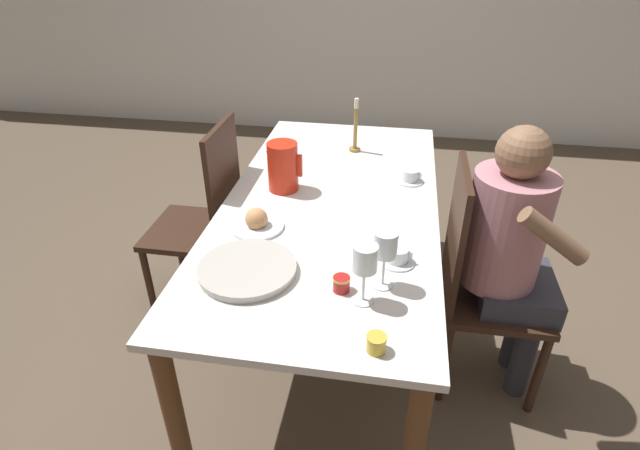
{
  "coord_description": "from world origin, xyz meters",
  "views": [
    {
      "loc": [
        0.27,
        -1.89,
        1.77
      ],
      "look_at": [
        0.0,
        -0.28,
        0.77
      ],
      "focal_mm": 28.0,
      "sensor_mm": 36.0,
      "label": 1
    }
  ],
  "objects_px": {
    "chair_person_side": "(478,280)",
    "candlestick_tall": "(355,132)",
    "teacup_near_person": "(398,256)",
    "jam_jar_amber": "(376,343)",
    "serving_tray": "(247,269)",
    "chair_opposite": "(206,218)",
    "bread_plate": "(257,222)",
    "jam_jar_red": "(341,283)",
    "red_pitcher": "(283,166)",
    "wine_glass_water": "(385,246)",
    "person_seated": "(511,246)",
    "teacup_across": "(410,177)",
    "wine_glass_juice": "(365,261)"
  },
  "relations": [
    {
      "from": "teacup_near_person",
      "to": "jam_jar_amber",
      "type": "distance_m",
      "value": 0.44
    },
    {
      "from": "person_seated",
      "to": "serving_tray",
      "type": "height_order",
      "value": "person_seated"
    },
    {
      "from": "bread_plate",
      "to": "candlestick_tall",
      "type": "relative_size",
      "value": 0.76
    },
    {
      "from": "chair_person_side",
      "to": "teacup_across",
      "type": "height_order",
      "value": "chair_person_side"
    },
    {
      "from": "chair_person_side",
      "to": "teacup_across",
      "type": "bearing_deg",
      "value": -145.61
    },
    {
      "from": "serving_tray",
      "to": "bread_plate",
      "type": "bearing_deg",
      "value": 99.24
    },
    {
      "from": "wine_glass_water",
      "to": "candlestick_tall",
      "type": "xyz_separation_m",
      "value": [
        -0.21,
        1.12,
        -0.05
      ]
    },
    {
      "from": "jam_jar_amber",
      "to": "wine_glass_juice",
      "type": "bearing_deg",
      "value": 105.12
    },
    {
      "from": "teacup_near_person",
      "to": "jam_jar_amber",
      "type": "height_order",
      "value": "teacup_near_person"
    },
    {
      "from": "wine_glass_water",
      "to": "serving_tray",
      "type": "relative_size",
      "value": 0.61
    },
    {
      "from": "red_pitcher",
      "to": "chair_person_side",
      "type": "bearing_deg",
      "value": -17.14
    },
    {
      "from": "wine_glass_water",
      "to": "wine_glass_juice",
      "type": "distance_m",
      "value": 0.11
    },
    {
      "from": "person_seated",
      "to": "wine_glass_juice",
      "type": "height_order",
      "value": "person_seated"
    },
    {
      "from": "jam_jar_amber",
      "to": "candlestick_tall",
      "type": "distance_m",
      "value": 1.44
    },
    {
      "from": "chair_person_side",
      "to": "candlestick_tall",
      "type": "bearing_deg",
      "value": -141.96
    },
    {
      "from": "teacup_near_person",
      "to": "jam_jar_red",
      "type": "distance_m",
      "value": 0.26
    },
    {
      "from": "red_pitcher",
      "to": "wine_glass_juice",
      "type": "xyz_separation_m",
      "value": [
        0.43,
        -0.72,
        0.04
      ]
    },
    {
      "from": "candlestick_tall",
      "to": "bread_plate",
      "type": "bearing_deg",
      "value": -109.82
    },
    {
      "from": "red_pitcher",
      "to": "jam_jar_red",
      "type": "height_order",
      "value": "red_pitcher"
    },
    {
      "from": "chair_person_side",
      "to": "person_seated",
      "type": "bearing_deg",
      "value": 85.23
    },
    {
      "from": "wine_glass_water",
      "to": "chair_person_side",
      "type": "bearing_deg",
      "value": 43.46
    },
    {
      "from": "wine_glass_water",
      "to": "bread_plate",
      "type": "relative_size",
      "value": 0.97
    },
    {
      "from": "teacup_near_person",
      "to": "candlestick_tall",
      "type": "height_order",
      "value": "candlestick_tall"
    },
    {
      "from": "serving_tray",
      "to": "chair_opposite",
      "type": "bearing_deg",
      "value": 122.78
    },
    {
      "from": "jam_jar_amber",
      "to": "jam_jar_red",
      "type": "relative_size",
      "value": 1.0
    },
    {
      "from": "jam_jar_red",
      "to": "serving_tray",
      "type": "bearing_deg",
      "value": 172.99
    },
    {
      "from": "chair_opposite",
      "to": "bread_plate",
      "type": "distance_m",
      "value": 0.58
    },
    {
      "from": "teacup_across",
      "to": "teacup_near_person",
      "type": "bearing_deg",
      "value": -93.1
    },
    {
      "from": "serving_tray",
      "to": "bread_plate",
      "type": "xyz_separation_m",
      "value": [
        -0.05,
        0.29,
        0.01
      ]
    },
    {
      "from": "wine_glass_water",
      "to": "jam_jar_red",
      "type": "relative_size",
      "value": 3.54
    },
    {
      "from": "chair_person_side",
      "to": "serving_tray",
      "type": "bearing_deg",
      "value": -66.33
    },
    {
      "from": "person_seated",
      "to": "jam_jar_red",
      "type": "bearing_deg",
      "value": -56.43
    },
    {
      "from": "person_seated",
      "to": "candlestick_tall",
      "type": "height_order",
      "value": "person_seated"
    },
    {
      "from": "teacup_near_person",
      "to": "teacup_across",
      "type": "bearing_deg",
      "value": 86.9
    },
    {
      "from": "chair_person_side",
      "to": "person_seated",
      "type": "distance_m",
      "value": 0.21
    },
    {
      "from": "teacup_across",
      "to": "jam_jar_amber",
      "type": "distance_m",
      "value": 1.1
    },
    {
      "from": "bread_plate",
      "to": "jam_jar_red",
      "type": "height_order",
      "value": "bread_plate"
    },
    {
      "from": "chair_person_side",
      "to": "jam_jar_red",
      "type": "relative_size",
      "value": 16.87
    },
    {
      "from": "jam_jar_amber",
      "to": "candlestick_tall",
      "type": "height_order",
      "value": "candlestick_tall"
    },
    {
      "from": "teacup_near_person",
      "to": "chair_person_side",
      "type": "bearing_deg",
      "value": 33.37
    },
    {
      "from": "wine_glass_water",
      "to": "teacup_near_person",
      "type": "relative_size",
      "value": 1.61
    },
    {
      "from": "person_seated",
      "to": "serving_tray",
      "type": "relative_size",
      "value": 3.42
    },
    {
      "from": "red_pitcher",
      "to": "wine_glass_water",
      "type": "distance_m",
      "value": 0.79
    },
    {
      "from": "red_pitcher",
      "to": "wine_glass_juice",
      "type": "bearing_deg",
      "value": -59.27
    },
    {
      "from": "wine_glass_juice",
      "to": "candlestick_tall",
      "type": "height_order",
      "value": "candlestick_tall"
    },
    {
      "from": "chair_person_side",
      "to": "red_pitcher",
      "type": "bearing_deg",
      "value": -107.14
    },
    {
      "from": "person_seated",
      "to": "bread_plate",
      "type": "bearing_deg",
      "value": -85.98
    },
    {
      "from": "red_pitcher",
      "to": "jam_jar_red",
      "type": "distance_m",
      "value": 0.77
    },
    {
      "from": "person_seated",
      "to": "red_pitcher",
      "type": "bearing_deg",
      "value": -105.95
    },
    {
      "from": "jam_jar_amber",
      "to": "candlestick_tall",
      "type": "bearing_deg",
      "value": 98.5
    }
  ]
}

